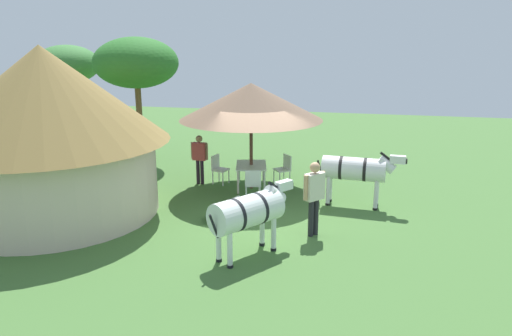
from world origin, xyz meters
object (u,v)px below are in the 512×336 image
object	(u,v)px
thatched_hut	(48,127)
patio_chair_west_end	(284,167)
patio_chair_near_lawn	(218,167)
guest_beside_umbrella	(200,155)
zebra_nearest_camera	(356,170)
striped_lounge_chair	(222,211)
zebra_by_umbrella	(249,212)
acacia_tree_behind_hut	(136,63)
standing_watcher	(314,192)
shade_umbrella	(251,101)
patio_dining_table	(251,167)
acacia_tree_left_background	(67,65)
patio_chair_east_end	(253,183)

from	to	relation	value
thatched_hut	patio_chair_west_end	world-z (taller)	thatched_hut
patio_chair_near_lawn	guest_beside_umbrella	bearing A→B (deg)	-57.78
guest_beside_umbrella	zebra_nearest_camera	size ratio (longest dim) A/B	0.66
patio_chair_west_end	striped_lounge_chair	size ratio (longest dim) A/B	0.97
zebra_by_umbrella	acacia_tree_behind_hut	bearing A→B (deg)	165.29
acacia_tree_behind_hut	guest_beside_umbrella	bearing A→B (deg)	-127.05
patio_chair_west_end	standing_watcher	distance (m)	4.17
shade_umbrella	patio_dining_table	bearing A→B (deg)	-90.00
striped_lounge_chair	thatched_hut	bearing A→B (deg)	81.48
zebra_by_umbrella	patio_chair_near_lawn	bearing A→B (deg)	149.58
zebra_nearest_camera	zebra_by_umbrella	distance (m)	4.18
thatched_hut	acacia_tree_behind_hut	bearing A→B (deg)	2.88
patio_dining_table	standing_watcher	bearing A→B (deg)	-145.31
thatched_hut	acacia_tree_behind_hut	xyz separation A→B (m)	(5.62, 0.28, 1.27)
thatched_hut	zebra_nearest_camera	world-z (taller)	thatched_hut
shade_umbrella	striped_lounge_chair	world-z (taller)	shade_umbrella
thatched_hut	patio_chair_near_lawn	size ratio (longest dim) A/B	6.68
zebra_by_umbrella	acacia_tree_left_background	distance (m)	12.69
thatched_hut	acacia_tree_behind_hut	size ratio (longest dim) A/B	1.34
thatched_hut	acacia_tree_left_background	bearing A→B (deg)	29.32
patio_dining_table	acacia_tree_behind_hut	size ratio (longest dim) A/B	0.31
patio_chair_near_lawn	patio_chair_west_end	bearing A→B (deg)	116.29
standing_watcher	zebra_nearest_camera	xyz separation A→B (m)	(2.27, -0.88, -0.03)
patio_chair_east_end	patio_dining_table	bearing A→B (deg)	90.00
patio_chair_east_end	standing_watcher	size ratio (longest dim) A/B	0.52
patio_chair_near_lawn	zebra_nearest_camera	bearing A→B (deg)	87.58
patio_dining_table	acacia_tree_behind_hut	bearing A→B (deg)	63.04
patio_chair_near_lawn	shade_umbrella	bearing A→B (deg)	90.00
striped_lounge_chair	zebra_nearest_camera	xyz separation A→B (m)	(1.84, -3.19, 0.77)
patio_dining_table	patio_chair_west_end	world-z (taller)	patio_chair_west_end
striped_lounge_chair	acacia_tree_left_background	world-z (taller)	acacia_tree_left_background
patio_chair_near_lawn	zebra_by_umbrella	bearing A→B (deg)	37.32
thatched_hut	striped_lounge_chair	bearing A→B (deg)	-84.31
patio_chair_near_lawn	standing_watcher	distance (m)	4.84
standing_watcher	thatched_hut	bearing A→B (deg)	129.69
guest_beside_umbrella	thatched_hut	bearing A→B (deg)	-126.94
thatched_hut	guest_beside_umbrella	distance (m)	4.53
striped_lounge_chair	zebra_nearest_camera	distance (m)	3.77
patio_chair_near_lawn	striped_lounge_chair	xyz separation A→B (m)	(-3.04, -1.02, -0.27)
patio_dining_table	acacia_tree_behind_hut	world-z (taller)	acacia_tree_behind_hut
patio_dining_table	striped_lounge_chair	distance (m)	2.81
patio_dining_table	acacia_tree_behind_hut	xyz separation A→B (m)	(2.41, 4.74, 2.91)
thatched_hut	standing_watcher	xyz separation A→B (m)	(0.01, -6.67, -1.24)
guest_beside_umbrella	zebra_by_umbrella	size ratio (longest dim) A/B	0.80
shade_umbrella	guest_beside_umbrella	bearing A→B (deg)	87.06
patio_chair_east_end	standing_watcher	world-z (taller)	standing_watcher
acacia_tree_behind_hut	patio_chair_east_end	bearing A→B (deg)	-124.88
patio_chair_near_lawn	acacia_tree_left_background	world-z (taller)	acacia_tree_left_background
patio_chair_east_end	acacia_tree_left_background	bearing A→B (deg)	135.44
zebra_nearest_camera	guest_beside_umbrella	bearing A→B (deg)	-97.25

